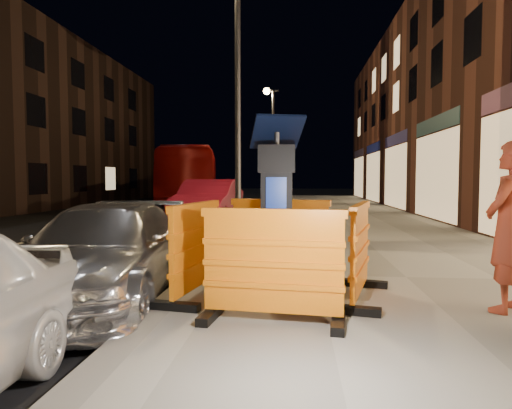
# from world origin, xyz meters

# --- Properties ---
(ground_plane) EXTENTS (120.00, 120.00, 0.00)m
(ground_plane) POSITION_xyz_m (0.00, 0.00, 0.00)
(ground_plane) COLOR black
(ground_plane) RESTS_ON ground
(sidewalk) EXTENTS (6.00, 60.00, 0.15)m
(sidewalk) POSITION_xyz_m (3.00, 0.00, 0.07)
(sidewalk) COLOR gray
(sidewalk) RESTS_ON ground
(kerb) EXTENTS (0.30, 60.00, 0.15)m
(kerb) POSITION_xyz_m (0.00, 0.00, 0.07)
(kerb) COLOR slate
(kerb) RESTS_ON ground
(parking_kiosk) EXTENTS (0.74, 0.74, 1.96)m
(parking_kiosk) POSITION_xyz_m (1.23, -1.22, 1.13)
(parking_kiosk) COLOR black
(parking_kiosk) RESTS_ON sidewalk
(barrier_front) EXTENTS (1.47, 0.75, 1.10)m
(barrier_front) POSITION_xyz_m (1.23, -2.17, 0.70)
(barrier_front) COLOR orange
(barrier_front) RESTS_ON sidewalk
(barrier_back) EXTENTS (1.51, 0.92, 1.10)m
(barrier_back) POSITION_xyz_m (1.23, -0.27, 0.70)
(barrier_back) COLOR orange
(barrier_back) RESTS_ON sidewalk
(barrier_kerbside) EXTENTS (0.81, 1.49, 1.10)m
(barrier_kerbside) POSITION_xyz_m (0.28, -1.22, 0.70)
(barrier_kerbside) COLOR orange
(barrier_kerbside) RESTS_ON sidewalk
(barrier_bldgside) EXTENTS (0.90, 1.50, 1.10)m
(barrier_bldgside) POSITION_xyz_m (2.18, -1.22, 0.70)
(barrier_bldgside) COLOR orange
(barrier_bldgside) RESTS_ON sidewalk
(car_silver) EXTENTS (2.08, 4.26, 1.19)m
(car_silver) POSITION_xyz_m (-0.96, -0.92, 0.00)
(car_silver) COLOR silver
(car_silver) RESTS_ON ground
(car_red) EXTENTS (1.71, 4.58, 1.50)m
(car_red) POSITION_xyz_m (-1.31, 7.93, 0.00)
(car_red) COLOR #AB1831
(car_red) RESTS_ON ground
(bus_doubledecker) EXTENTS (4.64, 12.08, 3.28)m
(bus_doubledecker) POSITION_xyz_m (-4.72, 20.24, 0.00)
(bus_doubledecker) COLOR #960D0B
(bus_doubledecker) RESTS_ON ground
(man) EXTENTS (0.75, 0.76, 1.77)m
(man) POSITION_xyz_m (3.64, -1.58, 1.04)
(man) COLOR maroon
(man) RESTS_ON sidewalk
(street_lamp_mid) EXTENTS (0.12, 0.12, 6.00)m
(street_lamp_mid) POSITION_xyz_m (0.25, 3.00, 3.15)
(street_lamp_mid) COLOR #3F3F44
(street_lamp_mid) RESTS_ON sidewalk
(street_lamp_far) EXTENTS (0.12, 0.12, 6.00)m
(street_lamp_far) POSITION_xyz_m (0.25, 18.00, 3.15)
(street_lamp_far) COLOR #3F3F44
(street_lamp_far) RESTS_ON sidewalk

